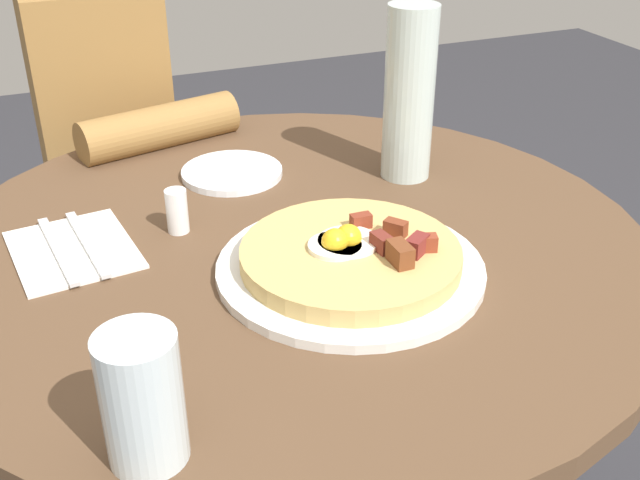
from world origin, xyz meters
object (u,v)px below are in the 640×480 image
bread_plate (232,172)px  water_glass (142,399)px  person_seated (111,195)px  dining_table (294,342)px  pizza_plate (350,268)px  breakfast_pizza (352,254)px  water_bottle (409,94)px  knife (87,243)px  fork (58,250)px  salt_shaker (177,211)px

bread_plate → water_glass: bearing=-23.7°
person_seated → bread_plate: (0.43, 0.14, 0.21)m
dining_table → pizza_plate: (0.11, 0.03, 0.17)m
breakfast_pizza → pizza_plate: bearing=-109.7°
bread_plate → water_bottle: water_bottle is taller
bread_plate → knife: 0.27m
breakfast_pizza → fork: breakfast_pizza is taller
breakfast_pizza → water_glass: bearing=-54.0°
dining_table → person_seated: 0.66m
pizza_plate → fork: size_ratio=1.75×
water_glass → pizza_plate: bearing=126.1°
fork → water_glass: (0.38, 0.04, 0.05)m
breakfast_pizza → bread_plate: bearing=-171.0°
bread_plate → breakfast_pizza: bearing=9.0°
dining_table → breakfast_pizza: breakfast_pizza is taller
water_glass → person_seated: bearing=174.4°
bread_plate → water_glass: size_ratio=1.22×
dining_table → water_glass: size_ratio=7.49×
salt_shaker → water_bottle: bearing=97.2°
bread_plate → knife: size_ratio=0.83×
person_seated → salt_shaker: person_seated is taller
pizza_plate → water_bottle: water_bottle is taller
dining_table → knife: bearing=-106.4°
breakfast_pizza → bread_plate: (-0.32, -0.05, -0.02)m
fork → knife: size_ratio=1.00×
water_glass → fork: bearing=-174.6°
breakfast_pizza → water_bottle: 0.31m
salt_shaker → breakfast_pizza: bearing=42.6°
water_bottle → knife: bearing=-84.6°
person_seated → water_bottle: person_seated is taller
bread_plate → water_bottle: bearing=68.2°
dining_table → knife: (-0.07, -0.25, 0.17)m
knife → bread_plate: bearing=114.9°
person_seated → water_glass: size_ratio=9.27×
pizza_plate → knife: bearing=-122.7°
pizza_plate → breakfast_pizza: size_ratio=1.22×
knife → water_bottle: 0.49m
bread_plate → knife: bread_plate is taller
breakfast_pizza → water_glass: size_ratio=2.11×
person_seated → fork: bearing=-12.7°
dining_table → bread_plate: bearing=-175.7°
pizza_plate → bread_plate: 0.32m
person_seated → dining_table: bearing=13.4°
fork → salt_shaker: bearing=84.8°
water_bottle → salt_shaker: 0.37m
dining_table → fork: bearing=-103.6°
dining_table → pizza_plate: bearing=17.3°
breakfast_pizza → knife: bearing=-122.6°
dining_table → knife: 0.31m
dining_table → bread_plate: 0.27m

